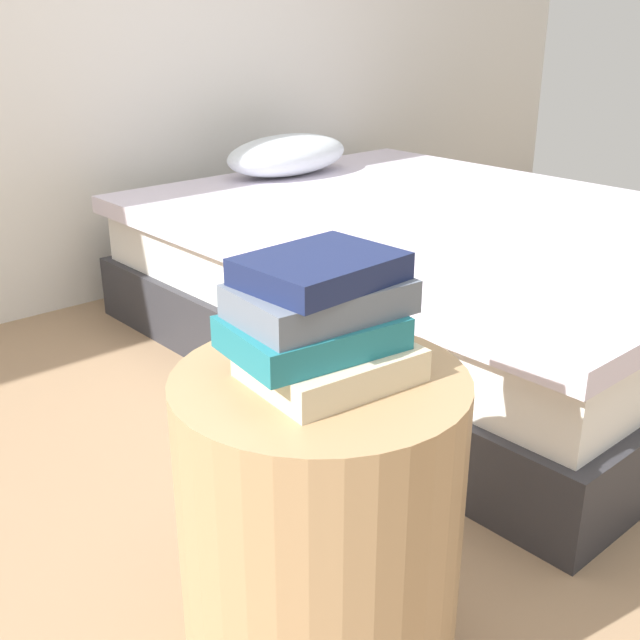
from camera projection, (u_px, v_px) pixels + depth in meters
name	position (u px, v px, depth m)	size (l,w,h in m)	color
bed	(435.00, 274.00, 2.67)	(1.55, 2.02, 0.62)	#2D2D33
side_table	(320.00, 524.00, 1.31)	(0.47, 0.47, 0.55)	tan
book_cream	(330.00, 363.00, 1.20)	(0.24, 0.20, 0.05)	beige
book_teal	(312.00, 333.00, 1.18)	(0.25, 0.18, 0.05)	#1E727F
book_slate	(320.00, 299.00, 1.17)	(0.26, 0.17, 0.05)	slate
book_navy	(320.00, 269.00, 1.16)	(0.23, 0.18, 0.04)	#19234C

